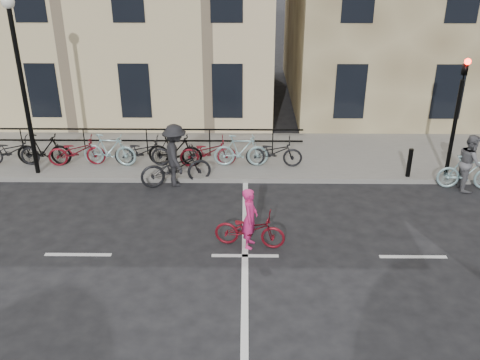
{
  "coord_description": "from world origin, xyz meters",
  "views": [
    {
      "loc": [
        0.01,
        -10.74,
        7.09
      ],
      "look_at": [
        -0.14,
        1.91,
        1.1
      ],
      "focal_mm": 40.0,
      "sensor_mm": 36.0,
      "label": 1
    }
  ],
  "objects_px": {
    "lamp_post": "(19,66)",
    "cyclist_grey": "(469,167)",
    "cyclist_pink": "(250,227)",
    "traffic_light": "(459,103)",
    "cyclist_dark": "(176,162)"
  },
  "relations": [
    {
      "from": "traffic_light",
      "to": "cyclist_grey",
      "type": "distance_m",
      "value": 1.91
    },
    {
      "from": "cyclist_pink",
      "to": "cyclist_grey",
      "type": "relative_size",
      "value": 1.01
    },
    {
      "from": "cyclist_dark",
      "to": "traffic_light",
      "type": "bearing_deg",
      "value": -104.84
    },
    {
      "from": "lamp_post",
      "to": "cyclist_dark",
      "type": "relative_size",
      "value": 2.32
    },
    {
      "from": "lamp_post",
      "to": "cyclist_grey",
      "type": "bearing_deg",
      "value": -2.97
    },
    {
      "from": "lamp_post",
      "to": "cyclist_grey",
      "type": "relative_size",
      "value": 2.94
    },
    {
      "from": "lamp_post",
      "to": "cyclist_pink",
      "type": "bearing_deg",
      "value": -30.74
    },
    {
      "from": "lamp_post",
      "to": "cyclist_pink",
      "type": "distance_m",
      "value": 8.24
    },
    {
      "from": "lamp_post",
      "to": "traffic_light",
      "type": "bearing_deg",
      "value": -0.27
    },
    {
      "from": "cyclist_grey",
      "to": "traffic_light",
      "type": "bearing_deg",
      "value": 36.54
    },
    {
      "from": "cyclist_pink",
      "to": "cyclist_grey",
      "type": "distance_m",
      "value": 7.24
    },
    {
      "from": "cyclist_pink",
      "to": "cyclist_grey",
      "type": "height_order",
      "value": "cyclist_grey"
    },
    {
      "from": "lamp_post",
      "to": "cyclist_grey",
      "type": "xyz_separation_m",
      "value": [
        13.08,
        -0.68,
        -2.8
      ]
    },
    {
      "from": "cyclist_pink",
      "to": "cyclist_grey",
      "type": "xyz_separation_m",
      "value": [
        6.47,
        3.25,
        0.15
      ]
    },
    {
      "from": "traffic_light",
      "to": "cyclist_pink",
      "type": "xyz_separation_m",
      "value": [
        -6.09,
        -3.87,
        -1.92
      ]
    }
  ]
}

